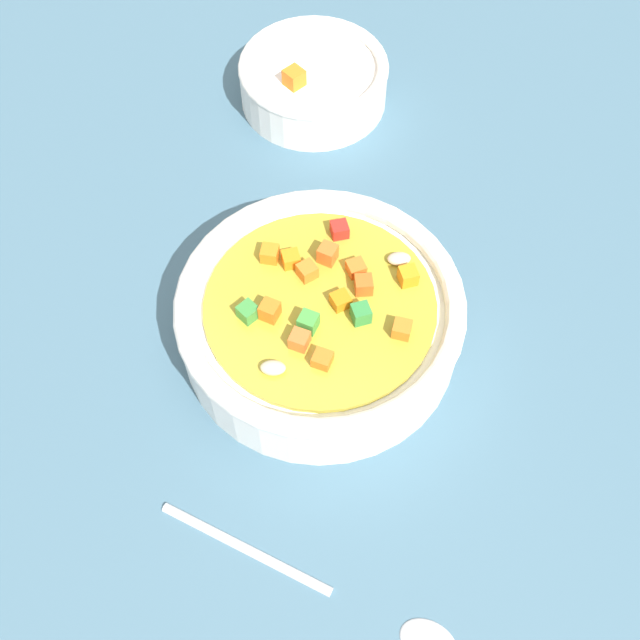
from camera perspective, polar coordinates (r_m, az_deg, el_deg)
name	(u,v)px	position (r cm, az deg, el deg)	size (l,w,h in cm)	color
ground_plane	(320,345)	(59.94, 0.00, -1.79)	(140.00, 140.00, 2.00)	#42667A
soup_bowl_main	(320,317)	(56.61, 0.00, 0.20)	(20.49, 20.49, 6.01)	white
spoon	(352,602)	(51.67, 2.33, -19.62)	(20.66, 2.89, 0.80)	silver
side_bowl_small	(313,80)	(73.81, -0.47, 16.86)	(13.27, 13.27, 5.06)	white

